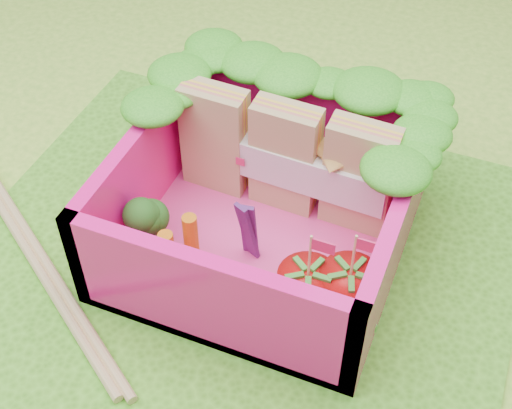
{
  "coord_description": "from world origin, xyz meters",
  "views": [
    {
      "loc": [
        0.92,
        -1.88,
        2.66
      ],
      "look_at": [
        0.04,
        0.28,
        0.28
      ],
      "focal_mm": 50.0,
      "sensor_mm": 36.0,
      "label": 1
    }
  ],
  "objects_px": {
    "bento_box": "(264,203)",
    "chopsticks": "(15,221)",
    "strawberry_left": "(307,293)",
    "broccoli": "(143,217)",
    "sandwich_stack": "(286,158)",
    "strawberry_right": "(348,293)"
  },
  "relations": [
    {
      "from": "sandwich_stack",
      "to": "chopsticks",
      "type": "relative_size",
      "value": 0.51
    },
    {
      "from": "bento_box",
      "to": "broccoli",
      "type": "distance_m",
      "value": 0.57
    },
    {
      "from": "broccoli",
      "to": "strawberry_right",
      "type": "height_order",
      "value": "strawberry_right"
    },
    {
      "from": "chopsticks",
      "to": "broccoli",
      "type": "bearing_deg",
      "value": 7.95
    },
    {
      "from": "bento_box",
      "to": "strawberry_right",
      "type": "relative_size",
      "value": 2.58
    },
    {
      "from": "strawberry_right",
      "to": "chopsticks",
      "type": "height_order",
      "value": "strawberry_right"
    },
    {
      "from": "bento_box",
      "to": "strawberry_right",
      "type": "xyz_separation_m",
      "value": [
        0.5,
        -0.29,
        -0.09
      ]
    },
    {
      "from": "bento_box",
      "to": "chopsticks",
      "type": "distance_m",
      "value": 1.28
    },
    {
      "from": "sandwich_stack",
      "to": "strawberry_left",
      "type": "height_order",
      "value": "sandwich_stack"
    },
    {
      "from": "broccoli",
      "to": "strawberry_left",
      "type": "relative_size",
      "value": 0.68
    },
    {
      "from": "bento_box",
      "to": "sandwich_stack",
      "type": "xyz_separation_m",
      "value": [
        0.01,
        0.27,
        0.06
      ]
    },
    {
      "from": "broccoli",
      "to": "sandwich_stack",
      "type": "bearing_deg",
      "value": 46.05
    },
    {
      "from": "bento_box",
      "to": "strawberry_left",
      "type": "height_order",
      "value": "strawberry_left"
    },
    {
      "from": "bento_box",
      "to": "broccoli",
      "type": "height_order",
      "value": "bento_box"
    },
    {
      "from": "strawberry_left",
      "to": "strawberry_right",
      "type": "height_order",
      "value": "strawberry_right"
    },
    {
      "from": "chopsticks",
      "to": "bento_box",
      "type": "bearing_deg",
      "value": 16.4
    },
    {
      "from": "strawberry_left",
      "to": "chopsticks",
      "type": "height_order",
      "value": "strawberry_left"
    },
    {
      "from": "broccoli",
      "to": "bento_box",
      "type": "bearing_deg",
      "value": 27.05
    },
    {
      "from": "strawberry_right",
      "to": "strawberry_left",
      "type": "bearing_deg",
      "value": -157.71
    },
    {
      "from": "chopsticks",
      "to": "strawberry_right",
      "type": "bearing_deg",
      "value": 2.28
    },
    {
      "from": "bento_box",
      "to": "sandwich_stack",
      "type": "distance_m",
      "value": 0.28
    },
    {
      "from": "sandwich_stack",
      "to": "chopsticks",
      "type": "bearing_deg",
      "value": -152.68
    }
  ]
}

